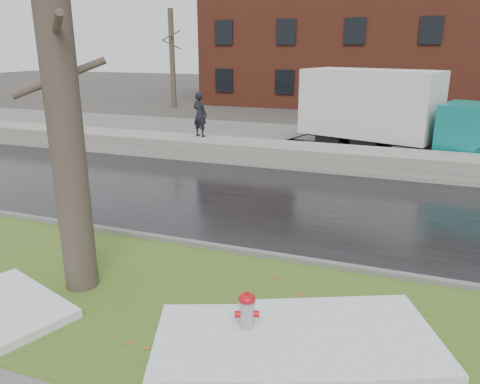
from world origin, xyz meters
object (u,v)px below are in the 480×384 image
(fire_hydrant, at_px, (247,313))
(box_truck, at_px, (395,112))
(worker, at_px, (200,114))
(tree, at_px, (60,83))

(fire_hydrant, bearing_deg, box_truck, 62.93)
(fire_hydrant, relative_size, worker, 0.44)
(tree, xyz_separation_m, box_truck, (4.54, 12.77, -1.84))
(tree, distance_m, worker, 10.79)
(fire_hydrant, distance_m, worker, 12.27)
(fire_hydrant, xyz_separation_m, box_truck, (1.27, 13.23, 1.28))
(fire_hydrant, xyz_separation_m, tree, (-3.27, 0.46, 3.12))
(box_truck, xyz_separation_m, worker, (-7.03, -2.46, -0.11))
(fire_hydrant, height_order, tree, tree)
(tree, height_order, box_truck, tree)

